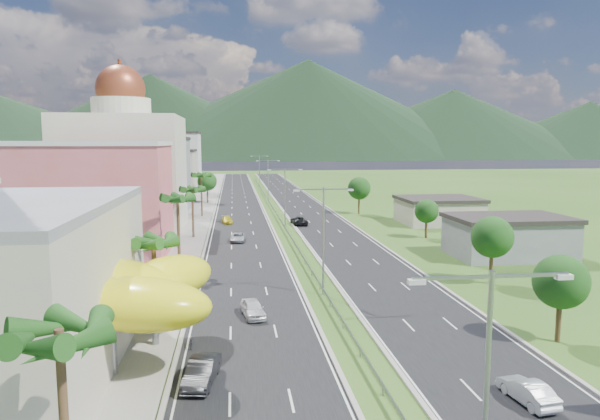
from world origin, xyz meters
name	(u,v)px	position (x,y,z in m)	size (l,w,h in m)	color
ground	(343,328)	(0.00, 0.00, 0.00)	(500.00, 500.00, 0.00)	#2D5119
road_left	(239,205)	(-7.50, 90.00, 0.02)	(11.00, 260.00, 0.04)	black
road_right	(299,204)	(7.50, 90.00, 0.02)	(11.00, 260.00, 0.04)	black
sidewalk_left	(201,205)	(-17.00, 90.00, 0.06)	(7.00, 260.00, 0.12)	gray
median_guardrail	(275,211)	(0.00, 71.99, 0.62)	(0.10, 216.06, 0.76)	gray
streetlight_median_a	(487,386)	(0.00, -25.00, 6.75)	(6.04, 0.25, 11.00)	gray
streetlight_median_b	(323,229)	(0.00, 10.00, 6.75)	(6.04, 0.25, 11.00)	gray
streetlight_median_c	(285,192)	(0.00, 50.00, 6.75)	(6.04, 0.25, 11.00)	gray
streetlight_median_d	(268,176)	(0.00, 95.00, 6.75)	(6.04, 0.25, 11.00)	gray
streetlight_median_e	(259,168)	(0.00, 140.00, 6.75)	(6.04, 0.25, 11.00)	gray
lime_canopy	(77,292)	(-20.00, -4.00, 4.99)	(18.00, 15.00, 7.40)	yellow
pink_shophouse	(91,202)	(-28.00, 32.00, 7.50)	(20.00, 15.00, 15.00)	#D35856
domed_building	(124,166)	(-28.00, 55.00, 11.35)	(20.00, 20.00, 28.70)	beige
midrise_grey	(152,176)	(-27.00, 80.00, 8.00)	(16.00, 15.00, 16.00)	slate
midrise_beige	(164,176)	(-27.00, 102.00, 6.50)	(16.00, 15.00, 13.00)	#BBB29A
midrise_white	(173,163)	(-27.00, 125.00, 9.00)	(16.00, 15.00, 18.00)	silver
shed_near	(508,238)	(28.00, 25.00, 2.50)	(15.00, 10.00, 5.00)	slate
shed_far	(438,212)	(30.00, 55.00, 2.20)	(14.00, 12.00, 4.40)	#BBB29A
palm_tree_a	(59,342)	(-15.50, -22.00, 8.02)	(3.60, 3.60, 9.10)	#47301C
palm_tree_b	(154,245)	(-15.50, 2.00, 7.06)	(3.60, 3.60, 8.10)	#47301C
palm_tree_c	(178,201)	(-15.50, 22.00, 8.50)	(3.60, 3.60, 9.60)	#47301C
palm_tree_d	(192,192)	(-15.50, 45.00, 7.54)	(3.60, 3.60, 8.60)	#47301C
palm_tree_e	(201,177)	(-15.50, 70.00, 8.31)	(3.60, 3.60, 9.40)	#47301C
leafy_tree_lfar	(207,181)	(-15.50, 95.00, 5.58)	(4.90, 4.90, 8.05)	#47301C
leafy_tree_ra	(561,282)	(16.00, -5.00, 4.78)	(4.20, 4.20, 6.90)	#47301C
leafy_tree_rb	(492,237)	(19.00, 12.00, 5.18)	(4.55, 4.55, 7.47)	#47301C
leafy_tree_rc	(427,211)	(22.00, 40.00, 4.37)	(3.85, 3.85, 6.33)	#47301C
leafy_tree_rd	(359,188)	(18.00, 70.00, 5.58)	(4.90, 4.90, 8.05)	#47301C
mountain_ridge	(308,159)	(60.00, 450.00, 0.00)	(860.00, 140.00, 90.00)	black
car_white_near_left	(253,308)	(-7.37, 3.89, 0.79)	(1.76, 4.38, 1.49)	silver
car_dark_left	(202,372)	(-11.14, -9.01, 0.83)	(1.66, 4.77, 1.57)	black
car_silver_mid_left	(238,237)	(-8.36, 40.59, 0.69)	(2.17, 4.71, 1.31)	#ADB1B5
car_yellow_far_left	(227,220)	(-10.20, 59.70, 0.68)	(1.80, 4.43, 1.29)	gold
car_silver_right	(527,391)	(8.30, -13.96, 0.74)	(1.48, 4.23, 1.40)	#B8BCC0
car_dark_far_right	(299,221)	(3.20, 56.32, 0.81)	(2.54, 5.51, 1.53)	black
motorcycle	(191,340)	(-12.26, -2.66, 0.60)	(0.53, 1.75, 1.12)	black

